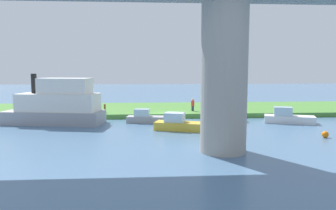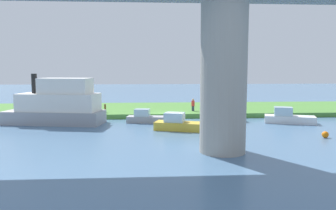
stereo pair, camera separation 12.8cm
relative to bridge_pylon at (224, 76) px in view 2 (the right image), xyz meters
name	(u,v)px [view 2 (the right image)]	position (x,y,z in m)	size (l,w,h in m)	color
ground_plane	(172,119)	(2.10, -14.01, -4.74)	(160.00, 160.00, 0.00)	#4C7093
grassy_bank	(168,109)	(2.10, -20.01, -4.49)	(80.00, 12.00, 0.50)	#4C8438
bridge_pylon	(224,76)	(0.00, 0.00, 0.00)	(2.86, 2.86, 9.47)	#9E998E
person_on_bank	(193,105)	(-0.45, -16.41, -3.54)	(0.38, 0.38, 1.39)	#2D334C
mooring_post	(105,108)	(9.24, -15.80, -3.79)	(0.20, 0.20, 0.90)	brown
motorboat_red	(57,105)	(13.20, -11.57, -2.98)	(9.70, 4.76, 4.75)	#99999E
houseboat_blue	(288,117)	(-8.85, -10.54, -4.19)	(4.90, 3.09, 1.54)	white
pontoon_yellow	(180,124)	(1.94, -7.53, -4.20)	(4.75, 2.90, 1.49)	gold
motorboat_white	(222,116)	(-2.72, -11.97, -4.23)	(4.28, 1.67, 1.41)	#99999E
skiff_small	(146,118)	(4.78, -11.77, -4.27)	(4.13, 2.05, 1.32)	#99999E
marker_buoy	(325,135)	(-8.74, -3.68, -4.49)	(0.50, 0.50, 0.50)	orange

